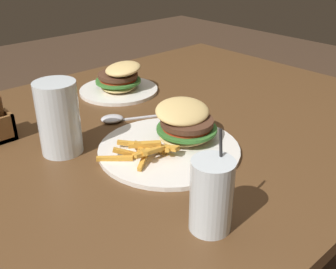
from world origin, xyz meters
The scene contains 6 objects.
dining_table centered at (0.00, 0.00, 0.59)m, with size 1.53×1.03×0.73m.
meal_plate_near centered at (0.03, -0.11, 0.75)m, with size 0.32×0.32×0.10m.
beer_glass centered at (-0.18, 0.04, 0.80)m, with size 0.09×0.09×0.16m.
juice_glass centered at (-0.12, -0.35, 0.79)m, with size 0.07×0.07×0.17m.
spoon centered at (0.00, 0.09, 0.73)m, with size 0.18×0.11×0.02m.
meal_plate_far centered at (0.14, 0.26, 0.76)m, with size 0.24×0.24×0.09m.
Camera 1 is at (-0.52, -0.69, 1.16)m, focal length 42.00 mm.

